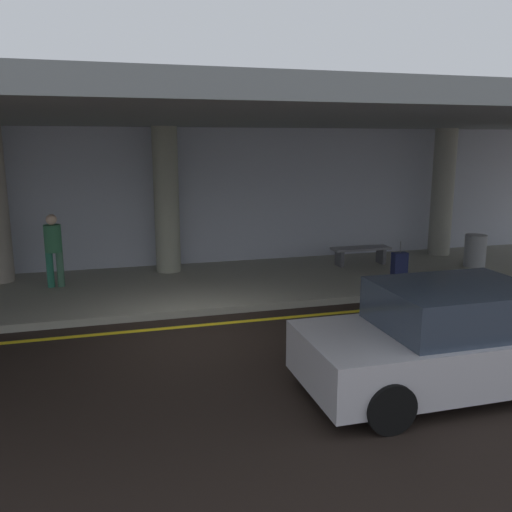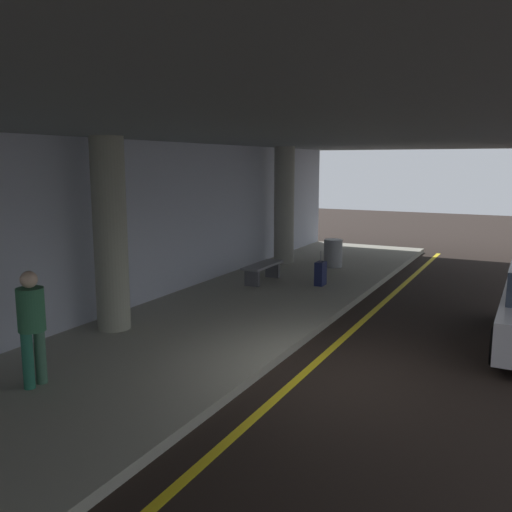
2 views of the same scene
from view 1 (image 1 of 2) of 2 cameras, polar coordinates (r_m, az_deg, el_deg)
ground_plane at (r=9.89m, az=-6.18°, el=-8.26°), size 60.00×60.00×0.00m
sidewalk at (r=12.79m, az=-8.50°, el=-3.27°), size 26.00×4.20×0.15m
lane_stripe_yellow at (r=10.32m, az=-6.62°, el=-7.37°), size 26.00×0.14×0.01m
support_column_left_mid at (r=13.80m, az=-9.48°, el=5.84°), size 0.63×0.63×3.65m
support_column_center at (r=16.67m, az=19.18°, el=6.37°), size 0.63×0.63×3.65m
ceiling_overhang at (r=11.87m, az=-8.77°, el=14.45°), size 28.00×13.20×0.30m
terminal_back_wall at (r=14.67m, az=-9.84°, el=5.88°), size 26.00×0.30×3.80m
car_silver at (r=8.02m, az=19.76°, el=-8.40°), size 4.10×1.92×1.50m
traveler_with_luggage at (r=13.02m, az=-20.70°, el=1.03°), size 0.38×0.38×1.68m
suitcase_upright_primary at (r=13.65m, az=14.97°, el=-0.92°), size 0.36×0.22×0.90m
bench_metal at (r=14.83m, az=11.05°, el=0.43°), size 1.60×0.50×0.48m
trash_bin_steel at (r=15.53m, az=22.23°, el=0.54°), size 0.56×0.56×0.85m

